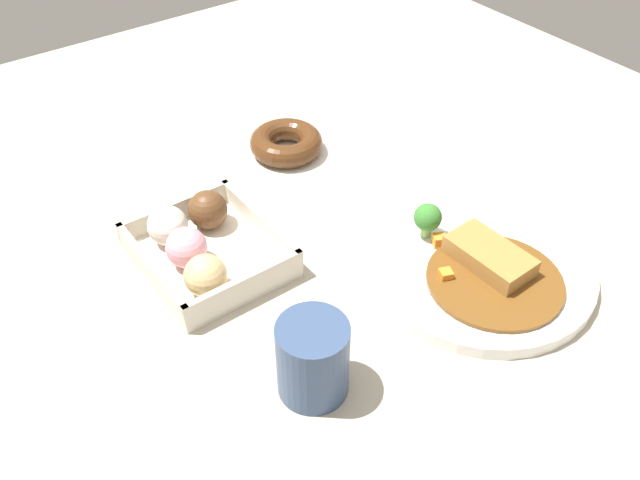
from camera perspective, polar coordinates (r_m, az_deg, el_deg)
ground_plane at (r=0.88m, az=-0.81°, el=-1.66°), size 1.60×1.60×0.00m
curry_plate at (r=0.88m, az=13.33°, el=-2.07°), size 0.29×0.29×0.07m
donut_box at (r=0.88m, az=-10.06°, el=-0.52°), size 0.19×0.17×0.06m
chocolate_ring_donut at (r=1.07m, az=-2.87°, el=8.14°), size 0.14×0.14×0.04m
coffee_mug at (r=0.71m, az=-0.61°, el=-10.00°), size 0.08×0.08×0.09m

